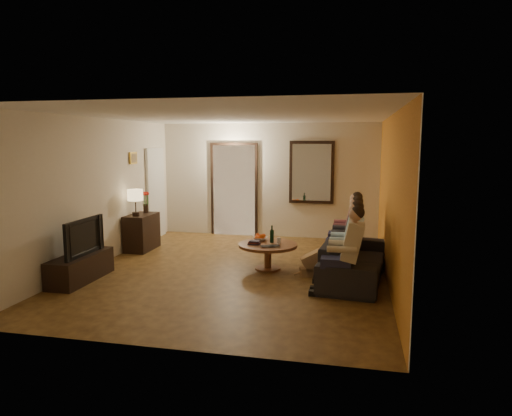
% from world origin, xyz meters
% --- Properties ---
extents(floor, '(5.00, 6.00, 0.01)m').
position_xyz_m(floor, '(0.00, 0.00, 0.00)').
color(floor, '#442A12').
rests_on(floor, ground).
extents(ceiling, '(5.00, 6.00, 0.01)m').
position_xyz_m(ceiling, '(0.00, 0.00, 2.60)').
color(ceiling, white).
rests_on(ceiling, back_wall).
extents(back_wall, '(5.00, 0.02, 2.60)m').
position_xyz_m(back_wall, '(0.00, 3.00, 1.30)').
color(back_wall, beige).
rests_on(back_wall, floor).
extents(front_wall, '(5.00, 0.02, 2.60)m').
position_xyz_m(front_wall, '(0.00, -3.00, 1.30)').
color(front_wall, beige).
rests_on(front_wall, floor).
extents(left_wall, '(0.02, 6.00, 2.60)m').
position_xyz_m(left_wall, '(-2.50, 0.00, 1.30)').
color(left_wall, beige).
rests_on(left_wall, floor).
extents(right_wall, '(0.02, 6.00, 2.60)m').
position_xyz_m(right_wall, '(2.50, 0.00, 1.30)').
color(right_wall, beige).
rests_on(right_wall, floor).
extents(orange_accent, '(0.01, 6.00, 2.60)m').
position_xyz_m(orange_accent, '(2.49, 0.00, 1.30)').
color(orange_accent, '#BD7120').
rests_on(orange_accent, right_wall).
extents(kitchen_doorway, '(1.00, 0.06, 2.10)m').
position_xyz_m(kitchen_doorway, '(-0.80, 2.98, 1.05)').
color(kitchen_doorway, '#FFE0A5').
rests_on(kitchen_doorway, floor).
extents(door_trim, '(1.12, 0.04, 2.22)m').
position_xyz_m(door_trim, '(-0.80, 2.97, 1.05)').
color(door_trim, black).
rests_on(door_trim, floor).
extents(fridge_glimpse, '(0.45, 0.03, 1.70)m').
position_xyz_m(fridge_glimpse, '(-0.55, 2.98, 0.90)').
color(fridge_glimpse, silver).
rests_on(fridge_glimpse, floor).
extents(mirror_frame, '(1.00, 0.05, 1.40)m').
position_xyz_m(mirror_frame, '(1.00, 2.96, 1.50)').
color(mirror_frame, black).
rests_on(mirror_frame, back_wall).
extents(mirror_glass, '(0.86, 0.02, 1.26)m').
position_xyz_m(mirror_glass, '(1.00, 2.93, 1.50)').
color(mirror_glass, white).
rests_on(mirror_glass, back_wall).
extents(white_door, '(0.06, 0.85, 2.04)m').
position_xyz_m(white_door, '(-2.46, 2.30, 1.02)').
color(white_door, white).
rests_on(white_door, floor).
extents(framed_art, '(0.03, 0.28, 0.24)m').
position_xyz_m(framed_art, '(-2.47, 1.30, 1.85)').
color(framed_art, '#B28C33').
rests_on(framed_art, left_wall).
extents(art_canvas, '(0.01, 0.22, 0.18)m').
position_xyz_m(art_canvas, '(-2.46, 1.30, 1.85)').
color(art_canvas, brown).
rests_on(art_canvas, left_wall).
extents(dresser, '(0.45, 0.82, 0.73)m').
position_xyz_m(dresser, '(-2.25, 1.11, 0.36)').
color(dresser, black).
rests_on(dresser, floor).
extents(table_lamp, '(0.30, 0.30, 0.54)m').
position_xyz_m(table_lamp, '(-2.25, 0.89, 1.00)').
color(table_lamp, beige).
rests_on(table_lamp, dresser).
extents(flower_vase, '(0.14, 0.14, 0.44)m').
position_xyz_m(flower_vase, '(-2.25, 1.33, 0.95)').
color(flower_vase, red).
rests_on(flower_vase, dresser).
extents(tv_stand, '(0.45, 1.26, 0.42)m').
position_xyz_m(tv_stand, '(-2.25, -1.03, 0.21)').
color(tv_stand, black).
rests_on(tv_stand, floor).
extents(tv, '(1.00, 0.13, 0.58)m').
position_xyz_m(tv, '(-2.25, -1.03, 0.71)').
color(tv, black).
rests_on(tv, tv_stand).
extents(sofa, '(2.30, 1.12, 0.65)m').
position_xyz_m(sofa, '(1.98, 0.01, 0.32)').
color(sofa, black).
rests_on(sofa, floor).
extents(person_a, '(0.60, 0.40, 1.20)m').
position_xyz_m(person_a, '(1.88, -0.89, 0.60)').
color(person_a, tan).
rests_on(person_a, sofa).
extents(person_b, '(0.60, 0.40, 1.20)m').
position_xyz_m(person_b, '(1.88, -0.29, 0.60)').
color(person_b, tan).
rests_on(person_b, sofa).
extents(person_c, '(0.60, 0.40, 1.20)m').
position_xyz_m(person_c, '(1.88, 0.31, 0.60)').
color(person_c, tan).
rests_on(person_c, sofa).
extents(person_d, '(0.60, 0.40, 1.20)m').
position_xyz_m(person_d, '(1.88, 0.91, 0.60)').
color(person_d, tan).
rests_on(person_d, sofa).
extents(dog, '(0.60, 0.39, 0.56)m').
position_xyz_m(dog, '(1.36, -0.00, 0.28)').
color(dog, '#AB7F4F').
rests_on(dog, floor).
extents(coffee_table, '(1.20, 1.20, 0.45)m').
position_xyz_m(coffee_table, '(0.52, 0.23, 0.23)').
color(coffee_table, brown).
rests_on(coffee_table, floor).
extents(bowl, '(0.26, 0.26, 0.06)m').
position_xyz_m(bowl, '(0.34, 0.45, 0.48)').
color(bowl, white).
rests_on(bowl, coffee_table).
extents(oranges, '(0.20, 0.20, 0.08)m').
position_xyz_m(oranges, '(0.34, 0.45, 0.55)').
color(oranges, '#FF5A15').
rests_on(oranges, bowl).
extents(wine_bottle, '(0.07, 0.07, 0.31)m').
position_xyz_m(wine_bottle, '(0.57, 0.33, 0.60)').
color(wine_bottle, black).
rests_on(wine_bottle, coffee_table).
extents(wine_glass, '(0.06, 0.06, 0.10)m').
position_xyz_m(wine_glass, '(0.70, 0.28, 0.50)').
color(wine_glass, silver).
rests_on(wine_glass, coffee_table).
extents(book_stack, '(0.20, 0.15, 0.07)m').
position_xyz_m(book_stack, '(0.30, 0.13, 0.48)').
color(book_stack, black).
rests_on(book_stack, coffee_table).
extents(laptop, '(0.39, 0.33, 0.03)m').
position_xyz_m(laptop, '(0.62, -0.05, 0.46)').
color(laptop, black).
rests_on(laptop, coffee_table).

